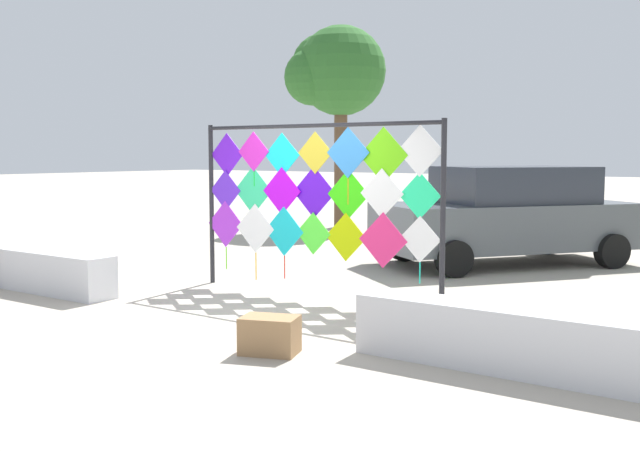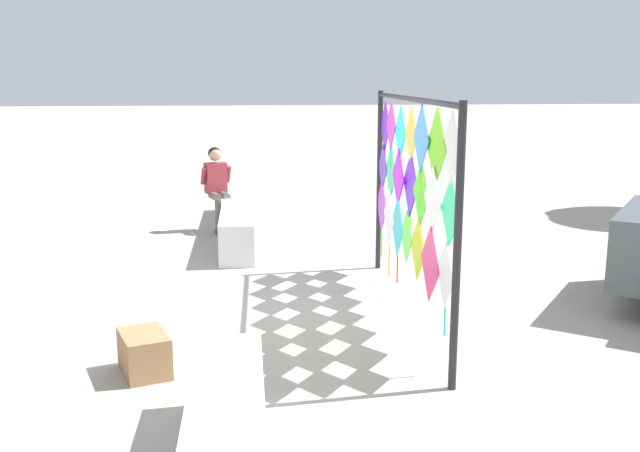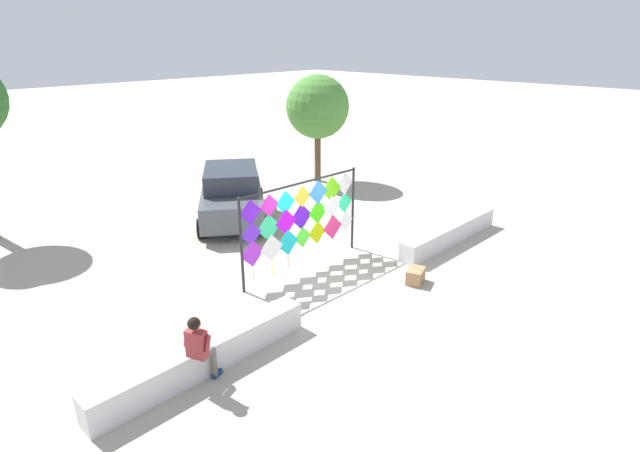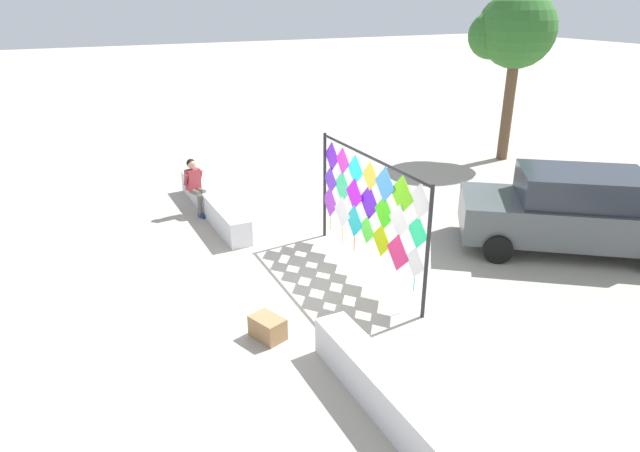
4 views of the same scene
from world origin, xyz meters
The scene contains 8 objects.
ground centered at (0.00, 0.00, 0.00)m, with size 120.00×120.00×0.00m, color #ADA393.
plaza_ledge_left centered at (-4.38, -0.52, 0.30)m, with size 4.54×0.50×0.60m, color silver.
plaza_ledge_right centered at (4.38, -0.52, 0.30)m, with size 4.54×0.50×0.60m, color silver.
kite_display_rack centered at (0.03, 1.40, 1.51)m, with size 4.05×0.15×2.44m.
seated_vendor centered at (-4.64, -0.86, 0.84)m, with size 0.68×0.58×1.44m.
parked_car centered at (1.09, 5.93, 0.90)m, with size 4.29×4.83×1.77m.
cardboard_box_large centered at (1.42, -1.30, 0.19)m, with size 0.56×0.38×0.38m, color #9E754C.
tree_far_right centered at (6.60, 7.20, 3.18)m, with size 2.61×2.61×4.46m.
Camera 3 is at (-8.61, -7.66, 5.93)m, focal length 28.50 mm.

